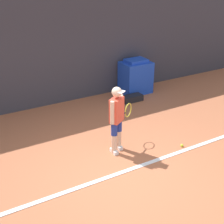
% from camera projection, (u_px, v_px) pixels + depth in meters
% --- Properties ---
extents(ground_plane, '(24.00, 24.00, 0.00)m').
position_uv_depth(ground_plane, '(122.00, 170.00, 6.43)').
color(ground_plane, '#B76642').
extents(back_wall, '(24.00, 0.10, 3.11)m').
position_uv_depth(back_wall, '(50.00, 53.00, 8.88)').
color(back_wall, '#383842').
rests_on(back_wall, ground_plane).
extents(court_baseline, '(21.60, 0.10, 0.01)m').
position_uv_depth(court_baseline, '(123.00, 172.00, 6.37)').
color(court_baseline, white).
rests_on(court_baseline, ground_plane).
extents(tennis_player, '(0.86, 0.59, 1.54)m').
position_uv_depth(tennis_player, '(117.00, 117.00, 6.77)').
color(tennis_player, beige).
rests_on(tennis_player, ground_plane).
extents(tennis_ball, '(0.07, 0.07, 0.07)m').
position_uv_depth(tennis_ball, '(182.00, 145.00, 7.25)').
color(tennis_ball, '#D1E533').
rests_on(tennis_ball, ground_plane).
extents(covered_chair, '(0.94, 0.72, 1.13)m').
position_uv_depth(covered_chair, '(136.00, 77.00, 10.16)').
color(covered_chair, blue).
rests_on(covered_chair, ground_plane).
extents(equipment_bag, '(0.66, 0.31, 0.19)m').
position_uv_depth(equipment_bag, '(132.00, 98.00, 9.66)').
color(equipment_bag, black).
rests_on(equipment_bag, ground_plane).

